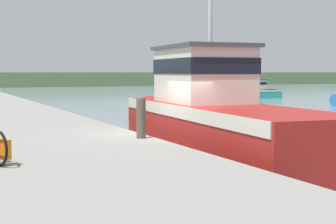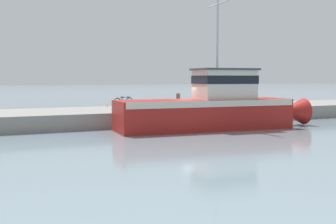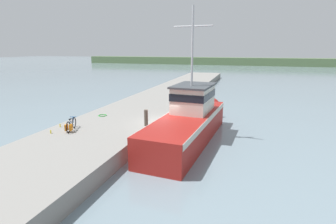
% 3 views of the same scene
% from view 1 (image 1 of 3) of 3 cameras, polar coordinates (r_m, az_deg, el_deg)
% --- Properties ---
extents(ground_plane, '(320.00, 320.00, 0.00)m').
position_cam_1_polar(ground_plane, '(15.43, -0.42, -5.92)').
color(ground_plane, gray).
extents(dock_pier, '(6.33, 80.00, 0.96)m').
position_cam_1_polar(dock_pier, '(14.25, -14.60, -4.96)').
color(dock_pier, gray).
rests_on(dock_pier, ground_plane).
extents(far_shoreline, '(180.00, 5.00, 2.74)m').
position_cam_1_polar(far_shoreline, '(105.06, -4.26, 3.66)').
color(far_shoreline, '#567047').
rests_on(far_shoreline, ground_plane).
extents(fishing_boat_main, '(3.64, 12.59, 8.67)m').
position_cam_1_polar(fishing_boat_main, '(16.25, 4.87, -0.53)').
color(fishing_boat_main, maroon).
rests_on(fishing_boat_main, ground_plane).
extents(boat_red_outer, '(4.84, 1.98, 2.05)m').
position_cam_1_polar(boat_red_outer, '(55.67, 10.17, 2.25)').
color(boat_red_outer, teal).
rests_on(boat_red_outer, ground_plane).
extents(mooring_post, '(0.26, 0.26, 1.11)m').
position_cam_1_polar(mooring_post, '(14.10, -3.00, -0.68)').
color(mooring_post, '#51473D').
rests_on(mooring_post, dock_pier).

